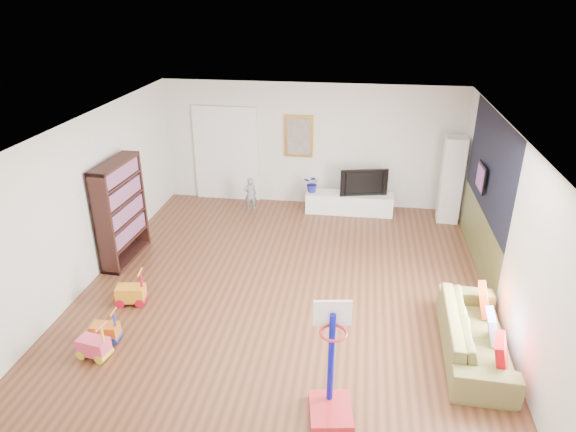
# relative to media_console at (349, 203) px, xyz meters

# --- Properties ---
(floor) EXTENTS (6.50, 7.50, 0.00)m
(floor) POSITION_rel_media_console_xyz_m (-0.92, -3.30, -0.22)
(floor) COLOR brown
(floor) RESTS_ON ground
(ceiling) EXTENTS (6.50, 7.50, 0.00)m
(ceiling) POSITION_rel_media_console_xyz_m (-0.92, -3.30, 2.48)
(ceiling) COLOR white
(ceiling) RESTS_ON ground
(wall_back) EXTENTS (6.50, 0.00, 2.70)m
(wall_back) POSITION_rel_media_console_xyz_m (-0.92, 0.45, 1.13)
(wall_back) COLOR silver
(wall_back) RESTS_ON ground
(wall_front) EXTENTS (6.50, 0.00, 2.70)m
(wall_front) POSITION_rel_media_console_xyz_m (-0.92, -7.05, 1.13)
(wall_front) COLOR silver
(wall_front) RESTS_ON ground
(wall_left) EXTENTS (0.00, 7.50, 2.70)m
(wall_left) POSITION_rel_media_console_xyz_m (-4.17, -3.30, 1.13)
(wall_left) COLOR silver
(wall_left) RESTS_ON ground
(wall_right) EXTENTS (0.00, 7.50, 2.70)m
(wall_right) POSITION_rel_media_console_xyz_m (2.33, -3.30, 1.13)
(wall_right) COLOR silver
(wall_right) RESTS_ON ground
(navy_accent) EXTENTS (0.01, 3.20, 1.70)m
(navy_accent) POSITION_rel_media_console_xyz_m (2.32, -1.90, 1.63)
(navy_accent) COLOR black
(navy_accent) RESTS_ON wall_right
(olive_wainscot) EXTENTS (0.01, 3.20, 1.00)m
(olive_wainscot) POSITION_rel_media_console_xyz_m (2.32, -1.90, 0.28)
(olive_wainscot) COLOR brown
(olive_wainscot) RESTS_ON wall_right
(doorway) EXTENTS (1.45, 0.06, 2.10)m
(doorway) POSITION_rel_media_console_xyz_m (-2.82, 0.41, 0.83)
(doorway) COLOR white
(doorway) RESTS_ON ground
(painting_back) EXTENTS (0.62, 0.06, 0.92)m
(painting_back) POSITION_rel_media_console_xyz_m (-1.17, 0.41, 1.33)
(painting_back) COLOR gold
(painting_back) RESTS_ON wall_back
(artwork_right) EXTENTS (0.04, 0.56, 0.46)m
(artwork_right) POSITION_rel_media_console_xyz_m (2.25, -1.70, 1.33)
(artwork_right) COLOR #7F3F8C
(artwork_right) RESTS_ON wall_right
(media_console) EXTENTS (1.87, 0.48, 0.44)m
(media_console) POSITION_rel_media_console_xyz_m (0.00, 0.00, 0.00)
(media_console) COLOR white
(media_console) RESTS_ON ground
(tall_cabinet) EXTENTS (0.44, 0.44, 1.80)m
(tall_cabinet) POSITION_rel_media_console_xyz_m (2.06, -0.10, 0.68)
(tall_cabinet) COLOR white
(tall_cabinet) RESTS_ON ground
(bookshelf) EXTENTS (0.38, 1.27, 1.84)m
(bookshelf) POSITION_rel_media_console_xyz_m (-3.92, -2.65, 0.70)
(bookshelf) COLOR black
(bookshelf) RESTS_ON ground
(sofa) EXTENTS (0.87, 2.09, 0.60)m
(sofa) POSITION_rel_media_console_xyz_m (1.85, -4.48, 0.08)
(sofa) COLOR olive
(sofa) RESTS_ON ground
(basketball_hoop) EXTENTS (0.58, 0.67, 1.43)m
(basketball_hoop) POSITION_rel_media_console_xyz_m (0.02, -5.87, 0.50)
(basketball_hoop) COLOR red
(basketball_hoop) RESTS_ON ground
(ride_on_yellow) EXTENTS (0.47, 0.33, 0.57)m
(ride_on_yellow) POSITION_rel_media_console_xyz_m (-3.22, -4.04, 0.07)
(ride_on_yellow) COLOR orange
(ride_on_yellow) RESTS_ON ground
(ride_on_orange) EXTENTS (0.38, 0.25, 0.50)m
(ride_on_orange) POSITION_rel_media_console_xyz_m (-3.19, -4.96, 0.03)
(ride_on_orange) COLOR orange
(ride_on_orange) RESTS_ON ground
(ride_on_pink) EXTENTS (0.44, 0.31, 0.54)m
(ride_on_pink) POSITION_rel_media_console_xyz_m (-3.18, -5.30, 0.05)
(ride_on_pink) COLOR #FA466F
(ride_on_pink) RESTS_ON ground
(child) EXTENTS (0.32, 0.26, 0.75)m
(child) POSITION_rel_media_console_xyz_m (-2.15, -0.21, 0.16)
(child) COLOR gray
(child) RESTS_ON ground
(tv) EXTENTS (1.02, 0.37, 0.59)m
(tv) POSITION_rel_media_console_xyz_m (0.27, 0.04, 0.51)
(tv) COLOR black
(tv) RESTS_ON media_console
(vase_plant) EXTENTS (0.43, 0.39, 0.39)m
(vase_plant) POSITION_rel_media_console_xyz_m (-0.81, -0.01, 0.41)
(vase_plant) COLOR navy
(vase_plant) RESTS_ON media_console
(pillow_left) EXTENTS (0.21, 0.43, 0.41)m
(pillow_left) POSITION_rel_media_console_xyz_m (2.02, -5.06, 0.26)
(pillow_left) COLOR red
(pillow_left) RESTS_ON sofa
(pillow_center) EXTENTS (0.14, 0.39, 0.39)m
(pillow_center) POSITION_rel_media_console_xyz_m (2.03, -4.51, 0.26)
(pillow_center) COLOR silver
(pillow_center) RESTS_ON sofa
(pillow_right) EXTENTS (0.17, 0.42, 0.41)m
(pillow_right) POSITION_rel_media_console_xyz_m (2.04, -3.88, 0.26)
(pillow_right) COLOR #BC3C14
(pillow_right) RESTS_ON sofa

